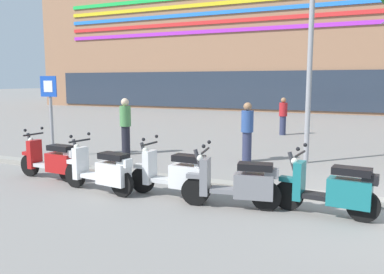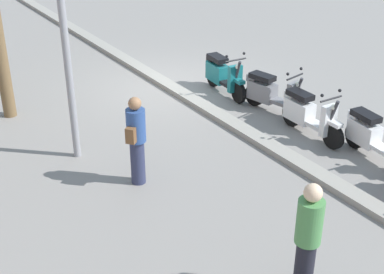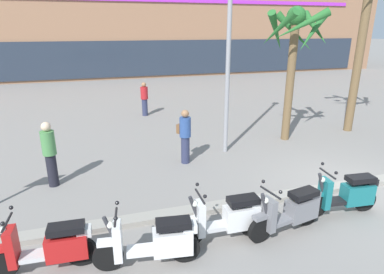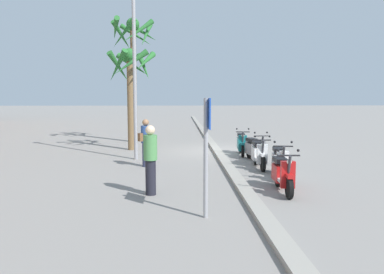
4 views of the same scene
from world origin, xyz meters
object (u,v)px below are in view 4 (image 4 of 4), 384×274
(scooter_white_far_back, at_px, (259,154))
(scooter_grey_mid_front, at_px, (255,149))
(crossing_sign, at_px, (207,144))
(palm_tree_far_corner, at_px, (133,48))
(palm_tree_mid_walkway, at_px, (131,73))
(pedestrian_by_palm_tree, at_px, (150,158))
(scooter_red_lead_nearest, at_px, (282,174))
(scooter_white_second_in_line, at_px, (279,162))
(pedestrian_window_shopping, at_px, (146,142))
(scooter_teal_last_in_row, at_px, (241,144))
(street_lamp, at_px, (134,38))

(scooter_white_far_back, xyz_separation_m, scooter_grey_mid_front, (1.31, -0.13, -0.01))
(crossing_sign, relative_size, palm_tree_far_corner, 0.36)
(palm_tree_mid_walkway, distance_m, pedestrian_by_palm_tree, 8.46)
(scooter_red_lead_nearest, bearing_deg, pedestrian_by_palm_tree, 94.61)
(scooter_white_second_in_line, distance_m, pedestrian_window_shopping, 4.61)
(scooter_grey_mid_front, height_order, palm_tree_mid_walkway, palm_tree_mid_walkway)
(scooter_red_lead_nearest, xyz_separation_m, scooter_grey_mid_front, (4.52, -0.21, 0.00))
(scooter_red_lead_nearest, relative_size, scooter_grey_mid_front, 0.99)
(scooter_white_second_in_line, xyz_separation_m, pedestrian_window_shopping, (1.73, 4.25, 0.43))
(scooter_teal_last_in_row, height_order, palm_tree_far_corner, palm_tree_far_corner)
(scooter_grey_mid_front, relative_size, scooter_teal_last_in_row, 1.02)
(palm_tree_far_corner, distance_m, palm_tree_mid_walkway, 3.43)
(scooter_red_lead_nearest, bearing_deg, scooter_white_far_back, -1.54)
(street_lamp, bearing_deg, pedestrian_by_palm_tree, -169.23)
(scooter_teal_last_in_row, distance_m, pedestrian_by_palm_tree, 7.21)
(scooter_teal_last_in_row, relative_size, palm_tree_mid_walkway, 0.38)
(scooter_red_lead_nearest, height_order, palm_tree_far_corner, palm_tree_far_corner)
(scooter_teal_last_in_row, xyz_separation_m, pedestrian_by_palm_tree, (-6.36, 3.35, 0.46))
(scooter_red_lead_nearest, distance_m, pedestrian_by_palm_tree, 3.42)
(scooter_grey_mid_front, bearing_deg, scooter_red_lead_nearest, 177.28)
(palm_tree_far_corner, height_order, palm_tree_mid_walkway, palm_tree_far_corner)
(scooter_teal_last_in_row, distance_m, street_lamp, 6.15)
(palm_tree_mid_walkway, xyz_separation_m, pedestrian_window_shopping, (-4.17, -1.02, -2.65))
(palm_tree_far_corner, bearing_deg, scooter_white_second_in_line, -148.24)
(scooter_red_lead_nearest, xyz_separation_m, pedestrian_by_palm_tree, (-0.27, 3.37, 0.47))
(street_lamp, bearing_deg, scooter_grey_mid_front, -96.00)
(scooter_teal_last_in_row, bearing_deg, palm_tree_mid_walkway, 72.40)
(palm_tree_mid_walkway, bearing_deg, street_lamp, -169.52)
(crossing_sign, bearing_deg, palm_tree_far_corner, 13.39)
(palm_tree_mid_walkway, relative_size, street_lamp, 0.60)
(scooter_teal_last_in_row, height_order, street_lamp, street_lamp)
(street_lamp, bearing_deg, scooter_red_lead_nearest, -138.82)
(palm_tree_far_corner, height_order, pedestrian_by_palm_tree, palm_tree_far_corner)
(scooter_white_far_back, bearing_deg, street_lamp, 68.15)
(crossing_sign, xyz_separation_m, palm_tree_mid_walkway, (9.67, 2.75, 2.03))
(crossing_sign, bearing_deg, scooter_grey_mid_front, -19.53)
(scooter_white_far_back, height_order, pedestrian_window_shopping, pedestrian_window_shopping)
(scooter_white_second_in_line, relative_size, scooter_grey_mid_front, 1.03)
(palm_tree_mid_walkway, bearing_deg, scooter_grey_mid_front, -121.46)
(scooter_red_lead_nearest, height_order, pedestrian_window_shopping, pedestrian_window_shopping)
(palm_tree_mid_walkway, xyz_separation_m, pedestrian_by_palm_tree, (-7.90, -1.49, -2.62))
(crossing_sign, relative_size, palm_tree_mid_walkway, 0.52)
(pedestrian_window_shopping, bearing_deg, scooter_white_far_back, -93.54)
(pedestrian_by_palm_tree, bearing_deg, crossing_sign, -144.57)
(pedestrian_by_palm_tree, xyz_separation_m, street_lamp, (5.28, 1.00, 3.74))
(scooter_white_second_in_line, xyz_separation_m, pedestrian_by_palm_tree, (-2.00, 3.78, 0.46))
(palm_tree_far_corner, xyz_separation_m, palm_tree_mid_walkway, (-3.05, -0.28, -1.54))
(palm_tree_far_corner, bearing_deg, crossing_sign, -166.61)
(scooter_red_lead_nearest, xyz_separation_m, scooter_white_far_back, (3.21, -0.09, 0.01))
(scooter_white_far_back, xyz_separation_m, crossing_sign, (-5.26, 2.20, 1.04))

